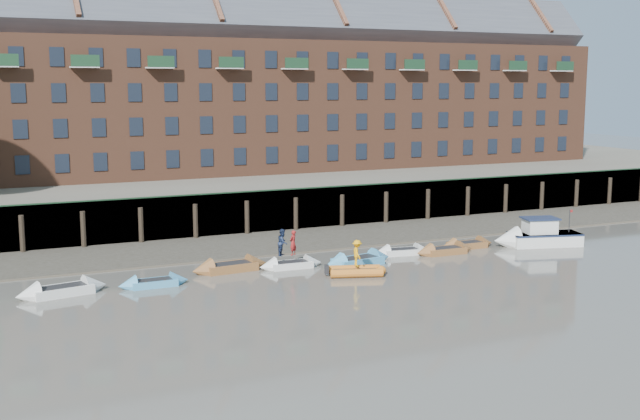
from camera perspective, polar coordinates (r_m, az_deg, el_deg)
ground at (r=42.56m, az=7.25°, el=-6.54°), size 220.00×220.00×0.00m
foreshore at (r=58.20m, az=-2.11°, el=-2.24°), size 110.00×8.00×0.50m
mud_band at (r=55.14m, az=-0.76°, el=-2.87°), size 110.00×1.60×0.10m
river_wall at (r=61.93m, az=-3.66°, el=-0.07°), size 110.00×1.23×3.30m
bank_terrace at (r=74.68m, az=-7.40°, el=1.44°), size 110.00×28.00×3.20m
apartment_terrace at (r=75.01m, az=-7.80°, el=10.06°), size 80.60×15.56×20.98m
rowboat_0 at (r=45.77m, az=-17.87°, el=-5.47°), size 5.13×2.34×1.44m
rowboat_1 at (r=46.36m, az=-11.74°, el=-5.10°), size 3.98×1.17×1.15m
rowboat_2 at (r=49.32m, az=-6.39°, el=-4.05°), size 5.06×1.89×1.44m
rowboat_3 at (r=49.87m, az=-2.08°, el=-3.91°), size 4.13×1.36×1.18m
rowboat_4 at (r=50.66m, az=2.71°, el=-3.65°), size 5.18×2.30×1.45m
rowboat_5 at (r=53.97m, az=5.88°, el=-2.96°), size 4.11×1.72×1.16m
rowboat_6 at (r=54.55m, az=8.87°, el=-2.87°), size 4.35×1.30×1.26m
rowboat_7 at (r=56.76m, az=10.41°, el=-2.46°), size 4.19×1.23×1.21m
rib_tender at (r=48.03m, az=2.71°, el=-4.36°), size 3.51×2.51×0.59m
motor_launch at (r=58.35m, az=14.77°, el=-1.86°), size 6.53×3.58×2.56m
person_rower_a at (r=49.72m, az=-1.94°, el=-2.34°), size 0.68×0.63×1.55m
person_rower_b at (r=49.56m, az=-2.66°, el=-2.31°), size 1.00×1.03×1.67m
person_rib_crew at (r=47.85m, az=2.66°, el=-3.08°), size 0.79×1.13×1.58m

